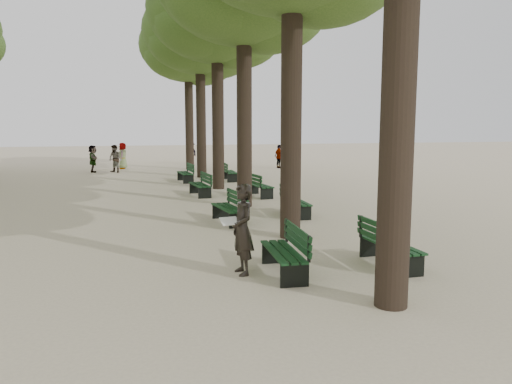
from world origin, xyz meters
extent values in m
plane|color=beige|center=(0.00, 0.00, 0.00)|extent=(120.00, 120.00, 0.00)
cylinder|color=#33261C|center=(1.50, -2.00, 3.75)|extent=(0.52, 0.52, 7.50)
cylinder|color=#33261C|center=(1.50, 3.00, 3.75)|extent=(0.52, 0.52, 7.50)
cylinder|color=#33261C|center=(1.50, 8.00, 3.75)|extent=(0.52, 0.52, 7.50)
cylinder|color=#33261C|center=(1.50, 13.00, 3.75)|extent=(0.52, 0.52, 7.50)
ellipsoid|color=#33551D|center=(1.50, 13.00, 7.70)|extent=(6.00, 6.00, 4.50)
cylinder|color=#33261C|center=(1.50, 18.00, 3.75)|extent=(0.52, 0.52, 7.50)
ellipsoid|color=#33551D|center=(1.50, 18.00, 7.70)|extent=(6.00, 6.00, 4.50)
cylinder|color=#33261C|center=(1.50, 23.00, 3.75)|extent=(0.52, 0.52, 7.50)
ellipsoid|color=#33551D|center=(1.50, 23.00, 7.70)|extent=(6.00, 6.00, 4.50)
cube|color=black|center=(0.35, 0.04, 0.23)|extent=(0.63, 1.83, 0.45)
cube|color=black|center=(0.35, 0.04, 0.45)|extent=(0.65, 1.83, 0.04)
cube|color=black|center=(0.63, 0.02, 0.72)|extent=(0.15, 1.80, 0.40)
cube|color=black|center=(0.35, 5.24, 0.23)|extent=(0.74, 1.85, 0.45)
cube|color=black|center=(0.35, 5.24, 0.45)|extent=(0.76, 1.85, 0.04)
cube|color=black|center=(0.63, 5.28, 0.72)|extent=(0.26, 1.79, 0.40)
cube|color=black|center=(0.35, 10.98, 0.23)|extent=(0.68, 1.84, 0.45)
cube|color=black|center=(0.35, 10.98, 0.45)|extent=(0.70, 1.84, 0.04)
cube|color=black|center=(0.63, 11.01, 0.72)|extent=(0.20, 1.80, 0.40)
cube|color=black|center=(0.35, 15.99, 0.23)|extent=(0.64, 1.83, 0.45)
cube|color=black|center=(0.35, 15.99, 0.45)|extent=(0.66, 1.83, 0.04)
cube|color=black|center=(0.63, 16.01, 0.72)|extent=(0.17, 1.80, 0.40)
cube|color=black|center=(2.65, 0.02, 0.23)|extent=(0.55, 1.81, 0.45)
cube|color=black|center=(2.65, 0.02, 0.45)|extent=(0.57, 1.81, 0.04)
cube|color=black|center=(2.37, 0.02, 0.72)|extent=(0.07, 1.80, 0.40)
cube|color=black|center=(2.65, 5.84, 0.23)|extent=(0.60, 1.82, 0.45)
cube|color=black|center=(2.65, 5.84, 0.45)|extent=(0.62, 1.82, 0.04)
cube|color=black|center=(2.37, 5.85, 0.72)|extent=(0.12, 1.80, 0.40)
cube|color=black|center=(2.65, 10.17, 0.23)|extent=(0.71, 1.84, 0.45)
cube|color=black|center=(2.65, 10.17, 0.45)|extent=(0.73, 1.85, 0.04)
cube|color=black|center=(2.37, 10.14, 0.72)|extent=(0.23, 1.79, 0.40)
cube|color=black|center=(2.65, 15.96, 0.23)|extent=(0.59, 1.82, 0.45)
cube|color=black|center=(2.65, 15.96, 0.45)|extent=(0.61, 1.82, 0.04)
cube|color=black|center=(2.37, 15.97, 0.72)|extent=(0.11, 1.80, 0.40)
imported|color=black|center=(-0.39, 0.26, 0.87)|extent=(0.43, 0.74, 1.75)
cube|color=white|center=(-0.64, 0.26, 1.05)|extent=(0.37, 0.29, 0.12)
imported|color=#262628|center=(2.11, 27.16, 0.82)|extent=(0.99, 0.96, 1.63)
imported|color=#262628|center=(-2.64, 24.29, 0.84)|extent=(0.46, 0.86, 1.68)
imported|color=#262628|center=(-3.09, 21.88, 0.82)|extent=(0.80, 0.80, 1.65)
imported|color=#262628|center=(-4.37, 22.42, 0.81)|extent=(0.43, 1.52, 1.62)
imported|color=#262628|center=(7.23, 22.28, 0.77)|extent=(0.54, 0.95, 1.54)
camera|label=1|loc=(-2.51, -8.82, 2.87)|focal=35.00mm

